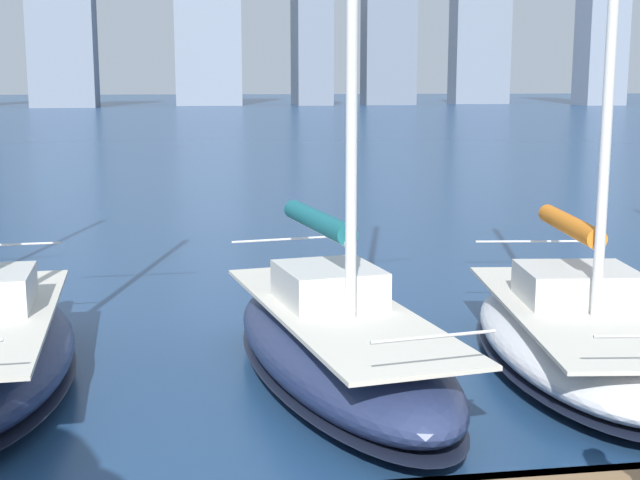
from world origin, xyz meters
TOP-DOWN VIEW (x-y plane):
  - city_skyline at (1.57, -160.35)m, footprint 166.24×25.79m
  - sailboat_orange at (-4.38, -6.12)m, footprint 3.88×7.47m
  - sailboat_teal at (-0.35, -5.87)m, footprint 3.50×7.52m

SIDE VIEW (x-z plane):
  - sailboat_orange at x=-4.38m, z-range -4.57..5.78m
  - sailboat_teal at x=-0.35m, z-range -4.95..6.39m
  - city_skyline at x=1.57m, z-range -9.06..45.24m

